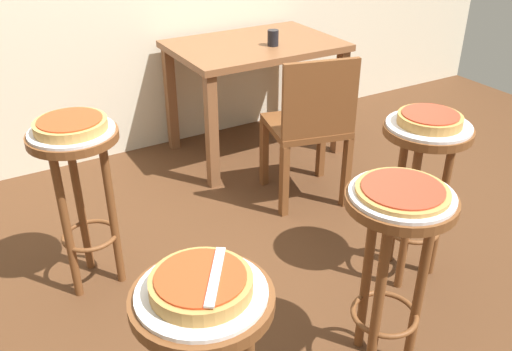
{
  "coord_description": "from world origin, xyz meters",
  "views": [
    {
      "loc": [
        -1.09,
        -1.72,
        1.65
      ],
      "look_at": [
        -0.19,
        -0.18,
        0.67
      ],
      "focal_mm": 38.79,
      "sensor_mm": 36.0,
      "label": 1
    }
  ],
  "objects_px": {
    "stool_rear": "(80,177)",
    "cup_near_edge": "(273,38)",
    "serving_plate_foreground": "(202,293)",
    "pizza_middle": "(403,190)",
    "stool_middle": "(394,248)",
    "wooden_chair": "(310,125)",
    "serving_plate_rear": "(72,131)",
    "pizza_leftside": "(430,119)",
    "stool_leftside": "(421,171)",
    "serving_plate_leftside": "(429,125)",
    "pizza_rear": "(71,124)",
    "pizza_server_knife": "(215,276)",
    "dining_table": "(255,61)",
    "pizza_foreground": "(201,284)",
    "serving_plate_middle": "(402,195)"
  },
  "relations": [
    {
      "from": "serving_plate_middle",
      "to": "stool_leftside",
      "type": "distance_m",
      "value": 0.63
    },
    {
      "from": "pizza_foreground",
      "to": "stool_leftside",
      "type": "height_order",
      "value": "pizza_foreground"
    },
    {
      "from": "serving_plate_foreground",
      "to": "serving_plate_rear",
      "type": "relative_size",
      "value": 0.96
    },
    {
      "from": "serving_plate_foreground",
      "to": "serving_plate_leftside",
      "type": "relative_size",
      "value": 0.95
    },
    {
      "from": "pizza_foreground",
      "to": "stool_rear",
      "type": "height_order",
      "value": "pizza_foreground"
    },
    {
      "from": "pizza_leftside",
      "to": "serving_plate_rear",
      "type": "height_order",
      "value": "pizza_leftside"
    },
    {
      "from": "serving_plate_rear",
      "to": "pizza_server_knife",
      "type": "distance_m",
      "value": 1.15
    },
    {
      "from": "stool_rear",
      "to": "cup_near_edge",
      "type": "xyz_separation_m",
      "value": [
        1.37,
        0.7,
        0.24
      ]
    },
    {
      "from": "serving_plate_foreground",
      "to": "pizza_leftside",
      "type": "relative_size",
      "value": 1.27
    },
    {
      "from": "pizza_foreground",
      "to": "serving_plate_rear",
      "type": "xyz_separation_m",
      "value": [
        -0.03,
        1.13,
        -0.03
      ]
    },
    {
      "from": "serving_plate_middle",
      "to": "serving_plate_leftside",
      "type": "relative_size",
      "value": 0.99
    },
    {
      "from": "serving_plate_leftside",
      "to": "pizza_server_knife",
      "type": "xyz_separation_m",
      "value": [
        -1.2,
        -0.48,
        0.06
      ]
    },
    {
      "from": "dining_table",
      "to": "serving_plate_rear",
      "type": "bearing_deg",
      "value": -148.06
    },
    {
      "from": "pizza_leftside",
      "to": "stool_middle",
      "type": "bearing_deg",
      "value": -143.5
    },
    {
      "from": "serving_plate_rear",
      "to": "cup_near_edge",
      "type": "xyz_separation_m",
      "value": [
        1.37,
        0.7,
        0.03
      ]
    },
    {
      "from": "serving_plate_foreground",
      "to": "dining_table",
      "type": "distance_m",
      "value": 2.34
    },
    {
      "from": "serving_plate_leftside",
      "to": "wooden_chair",
      "type": "bearing_deg",
      "value": 91.77
    },
    {
      "from": "pizza_leftside",
      "to": "stool_rear",
      "type": "relative_size",
      "value": 0.35
    },
    {
      "from": "stool_rear",
      "to": "wooden_chair",
      "type": "relative_size",
      "value": 0.88
    },
    {
      "from": "cup_near_edge",
      "to": "pizza_server_knife",
      "type": "height_order",
      "value": "cup_near_edge"
    },
    {
      "from": "pizza_foreground",
      "to": "pizza_leftside",
      "type": "distance_m",
      "value": 1.31
    },
    {
      "from": "serving_plate_foreground",
      "to": "pizza_leftside",
      "type": "xyz_separation_m",
      "value": [
        1.23,
        0.46,
        0.03
      ]
    },
    {
      "from": "serving_plate_foreground",
      "to": "pizza_middle",
      "type": "xyz_separation_m",
      "value": [
        0.75,
        0.1,
        0.02
      ]
    },
    {
      "from": "stool_rear",
      "to": "pizza_rear",
      "type": "distance_m",
      "value": 0.24
    },
    {
      "from": "pizza_rear",
      "to": "stool_rear",
      "type": "bearing_deg",
      "value": 180.0
    },
    {
      "from": "pizza_foreground",
      "to": "stool_middle",
      "type": "xyz_separation_m",
      "value": [
        0.75,
        0.1,
        -0.24
      ]
    },
    {
      "from": "pizza_middle",
      "to": "pizza_leftside",
      "type": "relative_size",
      "value": 1.16
    },
    {
      "from": "stool_middle",
      "to": "pizza_middle",
      "type": "distance_m",
      "value": 0.23
    },
    {
      "from": "pizza_foreground",
      "to": "pizza_server_knife",
      "type": "height_order",
      "value": "pizza_server_knife"
    },
    {
      "from": "pizza_server_knife",
      "to": "serving_plate_foreground",
      "type": "bearing_deg",
      "value": 90.4
    },
    {
      "from": "dining_table",
      "to": "stool_rear",
      "type": "bearing_deg",
      "value": -148.06
    },
    {
      "from": "cup_near_edge",
      "to": "serving_plate_leftside",
      "type": "bearing_deg",
      "value": -94.49
    },
    {
      "from": "cup_near_edge",
      "to": "pizza_server_knife",
      "type": "relative_size",
      "value": 0.43
    },
    {
      "from": "serving_plate_middle",
      "to": "pizza_rear",
      "type": "distance_m",
      "value": 1.29
    },
    {
      "from": "serving_plate_rear",
      "to": "pizza_server_knife",
      "type": "xyz_separation_m",
      "value": [
        0.06,
        -1.15,
        0.06
      ]
    },
    {
      "from": "stool_rear",
      "to": "dining_table",
      "type": "relative_size",
      "value": 0.73
    },
    {
      "from": "serving_plate_rear",
      "to": "pizza_rear",
      "type": "xyz_separation_m",
      "value": [
        0.0,
        0.0,
        0.03
      ]
    },
    {
      "from": "serving_plate_foreground",
      "to": "wooden_chair",
      "type": "distance_m",
      "value": 1.75
    },
    {
      "from": "stool_leftside",
      "to": "stool_rear",
      "type": "xyz_separation_m",
      "value": [
        -1.27,
        0.67,
        0.0
      ]
    },
    {
      "from": "pizza_foreground",
      "to": "wooden_chair",
      "type": "distance_m",
      "value": 1.75
    },
    {
      "from": "stool_leftside",
      "to": "dining_table",
      "type": "distance_m",
      "value": 1.49
    },
    {
      "from": "serving_plate_foreground",
      "to": "serving_plate_rear",
      "type": "height_order",
      "value": "same"
    },
    {
      "from": "serving_plate_middle",
      "to": "pizza_server_knife",
      "type": "height_order",
      "value": "pizza_server_knife"
    },
    {
      "from": "serving_plate_foreground",
      "to": "pizza_server_knife",
      "type": "distance_m",
      "value": 0.07
    },
    {
      "from": "pizza_foreground",
      "to": "wooden_chair",
      "type": "bearing_deg",
      "value": 45.59
    },
    {
      "from": "stool_middle",
      "to": "pizza_middle",
      "type": "height_order",
      "value": "pizza_middle"
    },
    {
      "from": "cup_near_edge",
      "to": "pizza_server_knife",
      "type": "xyz_separation_m",
      "value": [
        -1.31,
        -1.85,
        0.03
      ]
    },
    {
      "from": "stool_leftside",
      "to": "pizza_rear",
      "type": "relative_size",
      "value": 2.6
    },
    {
      "from": "stool_leftside",
      "to": "serving_plate_leftside",
      "type": "bearing_deg",
      "value": 90.0
    },
    {
      "from": "serving_plate_leftside",
      "to": "cup_near_edge",
      "type": "relative_size",
      "value": 3.63
    }
  ]
}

